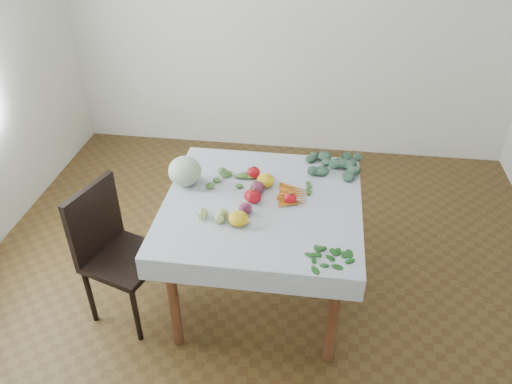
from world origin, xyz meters
The scene contains 19 objects.
ground centered at (0.00, 0.00, 0.00)m, with size 4.00×4.00×0.00m, color brown.
back_wall centered at (0.00, 2.00, 1.35)m, with size 4.00×0.04×2.70m, color white.
table centered at (0.00, 0.00, 0.65)m, with size 1.00×1.00×0.75m.
tablecloth centered at (0.00, 0.00, 0.75)m, with size 1.12×1.12×0.01m, color white.
chair centered at (-0.86, -0.21, 0.51)m, with size 0.50×0.50×0.88m.
cabbage centered at (-0.48, 0.12, 0.84)m, with size 0.20×0.20×0.18m, color beige.
tomato_a centered at (0.16, 0.01, 0.79)m, with size 0.07×0.07×0.06m, color red.
tomato_b centered at (-0.09, 0.25, 0.79)m, with size 0.08×0.08×0.07m, color red.
tomato_c centered at (-0.07, 0.01, 0.79)m, with size 0.07×0.07×0.06m, color red.
tomato_d centered at (-0.05, -0.01, 0.80)m, with size 0.09×0.09×0.08m, color red.
heirloom_back centered at (0.00, 0.17, 0.79)m, with size 0.11×0.11×0.07m, color yellow.
heirloom_front centered at (-0.10, -0.22, 0.79)m, with size 0.11×0.11×0.08m, color yellow.
onion_a centered at (-0.04, 0.09, 0.79)m, with size 0.08×0.08×0.07m, color #5B1A37.
onion_b centered at (-0.08, -0.12, 0.79)m, with size 0.08×0.08×0.07m, color #5B1A37.
tomatillo_cluster centered at (-0.25, -0.18, 0.78)m, with size 0.13×0.11×0.05m.
carrot_bunch centered at (0.17, 0.07, 0.77)m, with size 0.17×0.23×0.03m.
kale_bunch centered at (0.41, 0.42, 0.78)m, with size 0.37×0.28×0.05m.
basil_bunch centered at (0.39, -0.45, 0.76)m, with size 0.22×0.18×0.01m.
dill_bunch centered at (-0.22, 0.20, 0.77)m, with size 0.25×0.19×0.02m.
Camera 1 is at (0.28, -2.30, 2.43)m, focal length 35.00 mm.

